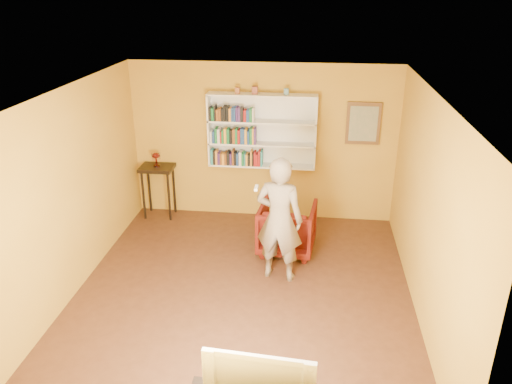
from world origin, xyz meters
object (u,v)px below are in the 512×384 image
Objects in this scene: armchair at (287,228)px; television at (260,374)px; person at (279,220)px; ruby_lustre at (156,157)px; console_table at (158,175)px; bookshelf at (262,130)px.

television is (-0.03, -3.51, 0.36)m from armchair.
ruby_lustre is at bearing -26.42° from person.
console_table is at bearing -17.59° from armchair.
person is 1.84× the size of television.
armchair is (0.51, -1.15, -1.20)m from bookshelf.
bookshelf is at bearing 5.02° from ruby_lustre.
television is at bearing -84.08° from bookshelf.
bookshelf is 2.10× the size of armchair.
armchair is at bearing -23.09° from console_table.
armchair is 0.48× the size of person.
console_table is at bearing -26.42° from person.
console_table reaches higher than armchair.
bookshelf is 2.09m from person.
television is (2.30, -4.50, -0.03)m from console_table.
ruby_lustre is at bearing -59.04° from console_table.
bookshelf is at bearing 99.96° from television.
ruby_lustre is 2.63m from armchair.
bookshelf is 7.46× the size of ruby_lustre.
bookshelf is at bearing -60.56° from armchair.
bookshelf is 1.92× the size of console_table.
television is (2.30, -4.50, -0.36)m from ruby_lustre.
bookshelf is 4.76m from television.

